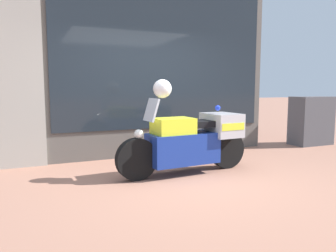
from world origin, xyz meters
TOP-DOWN VIEW (x-y plane):
  - ground_plane at (0.00, 0.00)m, footprint 60.00×60.00m
  - shop_building at (-0.40, 2.00)m, footprint 5.51×0.55m
  - window_display at (0.39, 2.03)m, footprint 4.13×0.30m
  - paramedic_motorcycle at (0.25, 0.32)m, footprint 2.25×0.66m
  - utility_cabinet at (4.05, 1.48)m, footprint 0.97×0.52m
  - white_helmet at (-0.27, 0.29)m, footprint 0.28×0.28m

SIDE VIEW (x-z plane):
  - ground_plane at x=0.00m, z-range 0.00..0.00m
  - window_display at x=0.39m, z-range -0.47..1.35m
  - paramedic_motorcycle at x=0.25m, z-range -0.07..1.13m
  - utility_cabinet at x=4.05m, z-range 0.00..1.14m
  - white_helmet at x=-0.27m, z-range 1.20..1.47m
  - shop_building at x=-0.40m, z-range 0.01..4.02m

